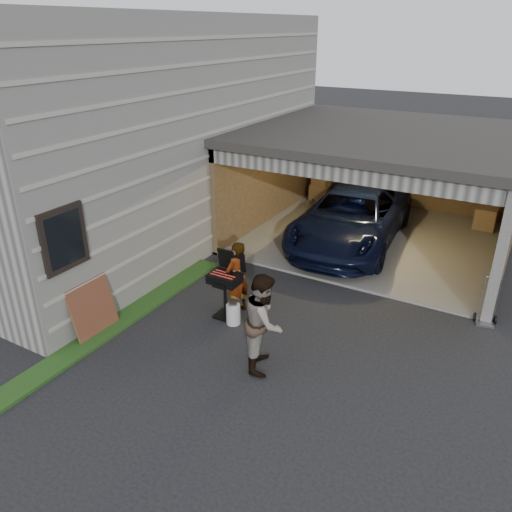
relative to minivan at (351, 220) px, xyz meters
The scene contains 11 objects.
ground 5.81m from the minivan, 92.86° to the right, with size 80.00×80.00×0.00m, color black.
house 6.84m from the minivan, 164.36° to the right, with size 7.00×11.00×5.50m, color #474744.
groundcover_strip 7.25m from the minivan, 110.57° to the right, with size 0.50×8.00×0.06m, color #193814.
garage 1.63m from the minivan, 65.34° to the left, with size 6.80×6.30×2.90m.
minivan is the anchor object (origin of this frame).
woman 4.36m from the minivan, 100.41° to the right, with size 0.55×0.36×1.51m, color #ADB7D9.
man 5.58m from the minivan, 84.73° to the right, with size 0.83×0.65×1.71m, color #4B211D.
bbq_grill 4.63m from the minivan, 101.05° to the right, with size 0.60×0.53×1.34m.
propane_tank 4.78m from the minivan, 97.55° to the right, with size 0.27×0.27×0.41m, color silver.
plywood_panel 6.81m from the minivan, 113.24° to the right, with size 0.04×0.95×1.06m, color #5D2C20.
hand_truck 4.30m from the minivan, 32.53° to the right, with size 0.43×0.37×0.99m.
Camera 1 is at (4.12, -5.86, 5.24)m, focal length 35.00 mm.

